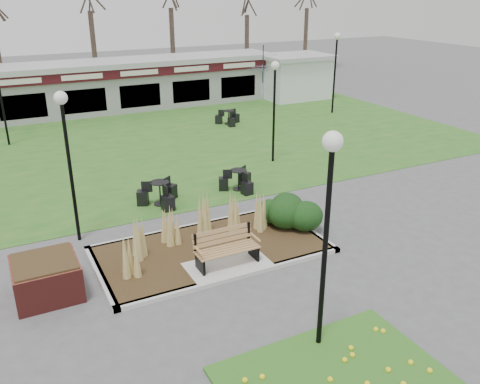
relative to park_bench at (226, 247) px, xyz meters
name	(u,v)px	position (x,y,z in m)	size (l,w,h in m)	color
ground	(230,271)	(0.00, -0.25, -0.59)	(100.00, 100.00, 0.00)	#515154
lawn	(115,149)	(0.00, 11.75, -0.58)	(34.00, 16.00, 0.02)	#25631F
flower_bed	(337,382)	(0.00, -4.85, -0.52)	(4.20, 3.00, 0.16)	#26601B
planting_bed	(249,228)	(1.27, 1.10, -0.22)	(6.75, 3.40, 1.27)	#342714
park_bench	(226,247)	(0.00, 0.00, 0.00)	(1.70, 0.66, 0.93)	#A38749
brick_planter	(46,278)	(-4.40, 0.75, -0.11)	(1.50, 1.50, 0.95)	maroon
food_pavilion	(78,88)	(0.00, 19.71, 0.89)	(24.60, 3.40, 2.90)	#98989B
service_hut	(295,76)	(13.50, 17.75, 0.86)	(4.40, 3.40, 2.83)	white
lamp_post_near_left	(329,197)	(0.34, -3.75, 2.77)	(0.38, 0.38, 4.60)	black
lamp_post_near_right	(66,135)	(-3.18, 3.37, 2.61)	(0.36, 0.36, 4.39)	black
lamp_post_mid_right	(275,90)	(5.55, 6.99, 2.46)	(0.35, 0.35, 4.19)	black
lamp_post_far_right	(336,55)	(13.18, 13.10, 2.72)	(0.38, 0.38, 4.53)	black
bistro_set_b	(239,183)	(2.78, 4.75, -0.32)	(1.41, 1.30, 0.75)	black
bistro_set_c	(160,197)	(-0.21, 4.75, -0.30)	(1.52, 1.40, 0.81)	black
bistro_set_d	(229,120)	(6.59, 13.46, -0.32)	(1.38, 1.31, 0.74)	black
patio_umbrella	(263,80)	(10.19, 16.15, 1.08)	(2.48, 2.51, 2.62)	black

